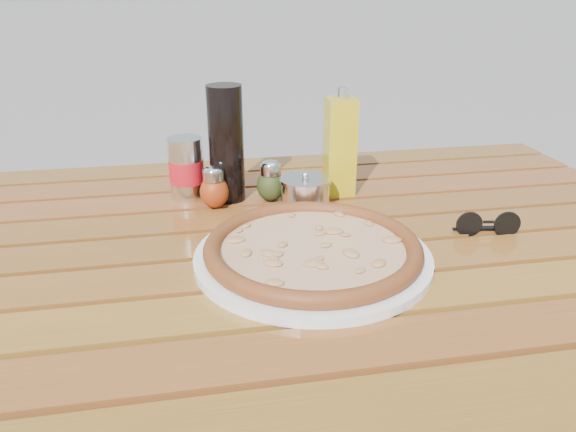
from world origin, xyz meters
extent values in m
cube|color=#34180B|center=(0.64, 0.39, 0.35)|extent=(0.06, 0.06, 0.70)
cube|color=#3D1C0D|center=(0.00, 0.00, 0.70)|extent=(1.36, 0.86, 0.04)
cube|color=#55330F|center=(0.00, -0.41, 0.73)|extent=(1.40, 0.09, 0.03)
cube|color=#5A2B0F|center=(0.00, -0.30, 0.73)|extent=(1.40, 0.09, 0.03)
cube|color=#5E3910|center=(0.00, -0.20, 0.73)|extent=(1.40, 0.09, 0.03)
cube|color=#5C3010|center=(0.00, -0.10, 0.73)|extent=(1.40, 0.09, 0.03)
cube|color=#562D0F|center=(0.00, 0.00, 0.73)|extent=(1.40, 0.09, 0.03)
cube|color=#552C0F|center=(0.00, 0.10, 0.73)|extent=(1.40, 0.09, 0.03)
cube|color=#5D2B10|center=(0.00, 0.20, 0.73)|extent=(1.40, 0.09, 0.03)
cube|color=#592A0F|center=(0.00, 0.30, 0.73)|extent=(1.40, 0.09, 0.03)
cube|color=#552E0F|center=(0.00, 0.41, 0.73)|extent=(1.40, 0.09, 0.03)
cylinder|color=white|center=(0.02, -0.09, 0.76)|extent=(0.39, 0.39, 0.01)
cylinder|color=beige|center=(0.02, -0.09, 0.77)|extent=(0.38, 0.38, 0.01)
torus|color=black|center=(0.02, -0.09, 0.77)|extent=(0.41, 0.41, 0.03)
ellipsoid|color=#A43712|center=(-0.11, 0.16, 0.78)|extent=(0.06, 0.06, 0.06)
cylinder|color=silver|center=(-0.11, 0.16, 0.81)|extent=(0.04, 0.04, 0.02)
ellipsoid|color=silver|center=(-0.11, 0.16, 0.82)|extent=(0.04, 0.04, 0.02)
ellipsoid|color=#354019|center=(-0.01, 0.17, 0.78)|extent=(0.07, 0.07, 0.06)
cylinder|color=silver|center=(-0.01, 0.17, 0.81)|extent=(0.05, 0.05, 0.02)
ellipsoid|color=silver|center=(-0.01, 0.17, 0.82)|extent=(0.04, 0.04, 0.02)
cylinder|color=black|center=(-0.09, 0.20, 0.86)|extent=(0.07, 0.07, 0.22)
cylinder|color=silver|center=(-0.16, 0.22, 0.81)|extent=(0.08, 0.08, 0.12)
cylinder|color=red|center=(-0.16, 0.22, 0.81)|extent=(0.08, 0.08, 0.04)
cube|color=gold|center=(0.13, 0.19, 0.84)|extent=(0.06, 0.06, 0.19)
cylinder|color=white|center=(0.13, 0.19, 0.95)|extent=(0.02, 0.02, 0.02)
cylinder|color=silver|center=(0.05, 0.12, 0.78)|extent=(0.11, 0.11, 0.05)
cylinder|color=silver|center=(0.05, 0.12, 0.81)|extent=(0.11, 0.11, 0.01)
sphere|color=silver|center=(0.05, 0.12, 0.81)|extent=(0.02, 0.02, 0.01)
cylinder|color=black|center=(0.30, -0.04, 0.77)|extent=(0.04, 0.01, 0.04)
cylinder|color=black|center=(0.36, -0.05, 0.77)|extent=(0.04, 0.01, 0.04)
cube|color=black|center=(0.33, -0.05, 0.77)|extent=(0.02, 0.01, 0.00)
cube|color=black|center=(0.32, -0.03, 0.75)|extent=(0.09, 0.02, 0.00)
cube|color=black|center=(0.34, -0.03, 0.75)|extent=(0.09, 0.02, 0.00)
camera|label=1|loc=(-0.16, -0.83, 1.15)|focal=35.00mm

